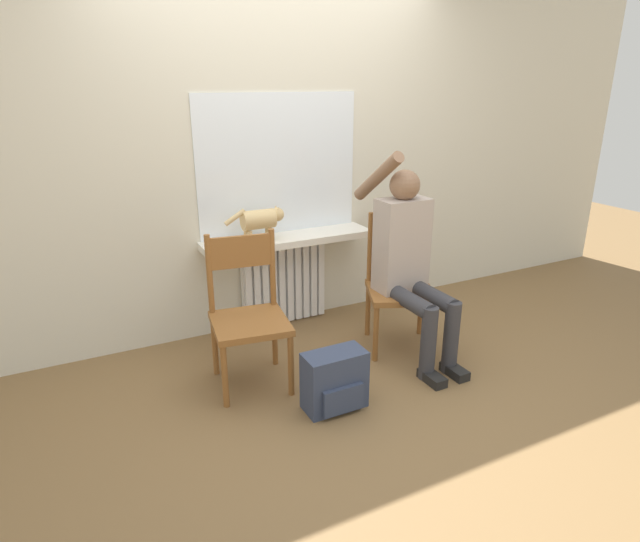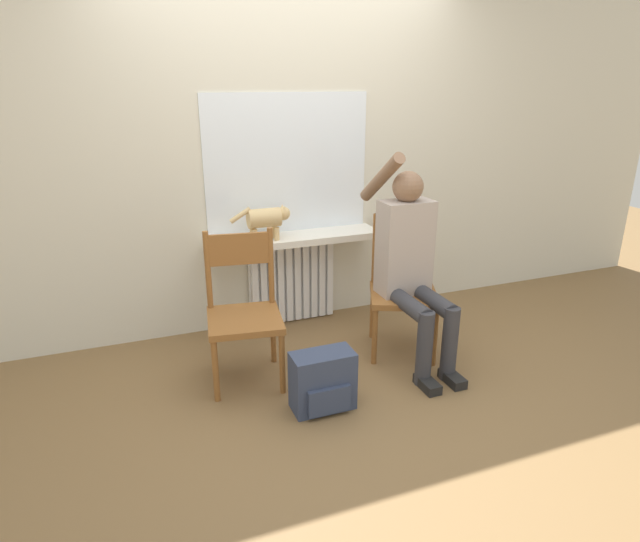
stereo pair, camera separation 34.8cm
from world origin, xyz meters
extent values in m
plane|color=brown|center=(0.00, 0.00, 0.00)|extent=(12.00, 12.00, 0.00)
cube|color=beige|center=(0.00, 1.23, 1.35)|extent=(7.00, 0.06, 2.70)
cube|color=white|center=(0.00, 1.16, 0.33)|extent=(0.67, 0.05, 0.67)
cube|color=white|center=(-0.30, 1.12, 0.33)|extent=(0.05, 0.03, 0.64)
cube|color=white|center=(-0.23, 1.12, 0.33)|extent=(0.05, 0.03, 0.64)
cube|color=white|center=(-0.17, 1.12, 0.33)|extent=(0.05, 0.03, 0.64)
cube|color=white|center=(-0.10, 1.12, 0.33)|extent=(0.05, 0.03, 0.64)
cube|color=white|center=(-0.03, 1.12, 0.33)|extent=(0.05, 0.03, 0.64)
cube|color=white|center=(0.03, 1.12, 0.33)|extent=(0.05, 0.03, 0.64)
cube|color=white|center=(0.10, 1.12, 0.33)|extent=(0.05, 0.03, 0.64)
cube|color=white|center=(0.17, 1.12, 0.33)|extent=(0.05, 0.03, 0.64)
cube|color=white|center=(0.23, 1.12, 0.33)|extent=(0.05, 0.03, 0.64)
cube|color=white|center=(0.30, 1.12, 0.33)|extent=(0.05, 0.03, 0.64)
cube|color=white|center=(0.00, 1.05, 0.69)|extent=(1.27, 0.29, 0.05)
cube|color=white|center=(0.00, 1.20, 1.21)|extent=(1.22, 0.01, 0.99)
cube|color=brown|center=(-0.55, 0.40, 0.41)|extent=(0.50, 0.50, 0.04)
cylinder|color=brown|center=(-0.77, 0.23, 0.20)|extent=(0.04, 0.04, 0.39)
cylinder|color=brown|center=(-0.38, 0.18, 0.20)|extent=(0.04, 0.04, 0.39)
cylinder|color=brown|center=(-0.71, 0.62, 0.20)|extent=(0.04, 0.04, 0.39)
cylinder|color=brown|center=(-0.33, 0.56, 0.20)|extent=(0.04, 0.04, 0.39)
cylinder|color=brown|center=(-0.71, 0.62, 0.68)|extent=(0.04, 0.04, 0.50)
cylinder|color=brown|center=(-0.33, 0.56, 0.68)|extent=(0.04, 0.04, 0.50)
cube|color=brown|center=(-0.52, 0.59, 0.80)|extent=(0.40, 0.08, 0.20)
cube|color=brown|center=(0.55, 0.40, 0.41)|extent=(0.58, 0.58, 0.04)
cylinder|color=brown|center=(0.29, 0.30, 0.20)|extent=(0.04, 0.04, 0.39)
cylinder|color=brown|center=(0.65, 0.14, 0.20)|extent=(0.04, 0.04, 0.39)
cylinder|color=brown|center=(0.45, 0.66, 0.20)|extent=(0.04, 0.04, 0.39)
cylinder|color=brown|center=(0.80, 0.50, 0.20)|extent=(0.04, 0.04, 0.39)
cylinder|color=brown|center=(0.45, 0.66, 0.68)|extent=(0.04, 0.04, 0.50)
cylinder|color=brown|center=(0.80, 0.50, 0.68)|extent=(0.04, 0.04, 0.50)
cube|color=brown|center=(0.63, 0.58, 0.80)|extent=(0.37, 0.18, 0.20)
cylinder|color=#333338|center=(0.46, 0.19, 0.45)|extent=(0.11, 0.46, 0.11)
cylinder|color=#333338|center=(0.64, 0.19, 0.45)|extent=(0.11, 0.46, 0.11)
cylinder|color=#333338|center=(0.46, -0.04, 0.24)|extent=(0.10, 0.10, 0.48)
cylinder|color=#333338|center=(0.64, -0.04, 0.24)|extent=(0.10, 0.10, 0.48)
cube|color=black|center=(0.46, -0.10, 0.03)|extent=(0.09, 0.20, 0.06)
cube|color=black|center=(0.64, -0.10, 0.03)|extent=(0.09, 0.20, 0.06)
cube|color=#AD9E93|center=(0.55, 0.42, 0.75)|extent=(0.34, 0.20, 0.63)
sphere|color=#846047|center=(0.55, 0.42, 1.15)|extent=(0.20, 0.20, 0.20)
cylinder|color=#846047|center=(0.43, 0.56, 1.19)|extent=(0.08, 0.50, 0.38)
cylinder|color=#AD9E93|center=(0.70, 0.38, 0.71)|extent=(0.08, 0.08, 0.50)
cylinder|color=#DBB77A|center=(-0.24, 1.02, 0.88)|extent=(0.23, 0.13, 0.13)
sphere|color=#DBB77A|center=(-0.10, 1.02, 0.90)|extent=(0.10, 0.10, 0.10)
cone|color=#DBB77A|center=(-0.10, 0.99, 0.94)|extent=(0.03, 0.03, 0.03)
cone|color=#DBB77A|center=(-0.10, 1.04, 0.94)|extent=(0.03, 0.03, 0.03)
cylinder|color=#DBB77A|center=(-0.16, 0.98, 0.76)|extent=(0.04, 0.04, 0.09)
cylinder|color=#DBB77A|center=(-0.16, 1.05, 0.76)|extent=(0.04, 0.04, 0.09)
cylinder|color=#DBB77A|center=(-0.32, 0.98, 0.76)|extent=(0.04, 0.04, 0.09)
cylinder|color=#DBB77A|center=(-0.32, 1.05, 0.76)|extent=(0.04, 0.04, 0.09)
cylinder|color=#DBB77A|center=(-0.41, 1.02, 0.91)|extent=(0.15, 0.03, 0.11)
cube|color=#333D56|center=(-0.21, -0.05, 0.17)|extent=(0.36, 0.18, 0.35)
cube|color=#333D56|center=(-0.21, -0.16, 0.10)|extent=(0.25, 0.03, 0.16)
camera|label=1|loc=(-1.49, -2.38, 1.78)|focal=30.00mm
camera|label=2|loc=(-1.17, -2.52, 1.78)|focal=30.00mm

